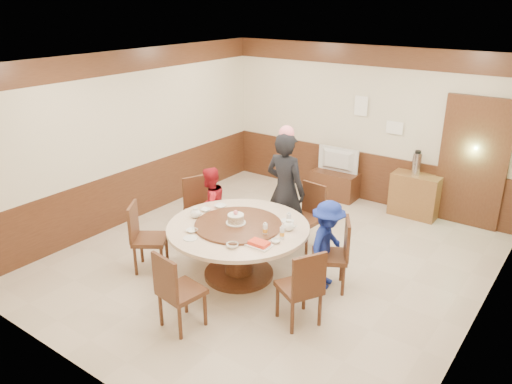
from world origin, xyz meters
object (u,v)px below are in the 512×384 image
Objects in this scene: banquet_table at (238,240)px; person_red at (210,205)px; television at (336,160)px; person_blue at (327,245)px; side_cabinet at (415,195)px; birthday_cake at (236,219)px; person_standing at (285,191)px; thermos at (417,164)px; tv_stand at (335,185)px; shrimp_platter at (259,244)px.

person_red is at bearing 150.14° from banquet_table.
person_blue is at bearing 113.64° from television.
side_cabinet is (0.15, 2.89, -0.22)m from person_blue.
birthday_cake is at bearing 64.49° from person_red.
person_standing reaches higher than thermos.
person_standing is at bearing 51.00° from person_blue.
person_blue is 1.40× the size of tv_stand.
side_cabinet is (1.26, 3.38, -0.47)m from birthday_cake.
television is 2.09× the size of thermos.
person_blue is 1.48× the size of side_cabinet.
person_red is (-0.99, -0.56, -0.29)m from person_standing.
person_standing is at bearing -82.37° from tv_stand.
person_red is 2.89m from tv_stand.
shrimp_platter is (-0.51, -0.79, 0.18)m from person_blue.
person_blue is 2.90m from side_cabinet.
television is at bearing -178.86° from side_cabinet.
tv_stand is 1.06× the size of side_cabinet.
person_red is at bearing 149.05° from birthday_cake.
birthday_cake is 0.31× the size of tv_stand.
banquet_table is 1.56× the size of person_red.
thermos reaches higher than side_cabinet.
thermos reaches higher than shrimp_platter.
person_blue reaches higher than thermos.
tv_stand is at bearing 171.45° from person_red.
person_blue is 3.17m from television.
person_red is 1.13m from birthday_cake.
shrimp_platter is 3.75m from television.
birthday_cake is 0.70× the size of thermos.
shrimp_platter is at bearing 139.30° from person_blue.
thermos is at bearing 70.11° from birthday_cake.
thermos is at bearing 180.00° from side_cabinet.
thermos is (0.12, 2.89, 0.35)m from person_blue.
banquet_table is 2.37× the size of television.
person_standing is at bearing 95.82° from television.
tv_stand is at bearing -80.28° from person_standing.
tv_stand is (-0.30, 2.22, -0.64)m from person_standing.
banquet_table is at bearing -109.36° from thermos.
person_red is 2.87m from television.
person_standing is at bearing -118.37° from side_cabinet.
television reaches higher than side_cabinet.
birthday_cake is 3.41m from tv_stand.
banquet_table is at bearing -85.04° from tv_stand.
tv_stand is at bearing 17.55° from person_blue.
person_standing is at bearing 111.06° from shrimp_platter.
person_blue is 3.12× the size of thermos.
birthday_cake is at bearing 92.53° from television.
person_standing reaches higher than birthday_cake.
thermos is at bearing 80.35° from shrimp_platter.
person_standing is 1.54m from shrimp_platter.
television reaches higher than banquet_table.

